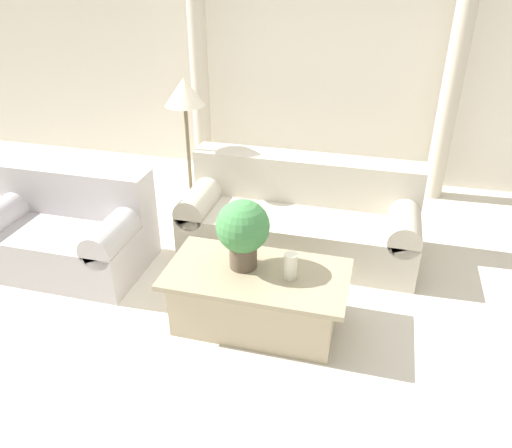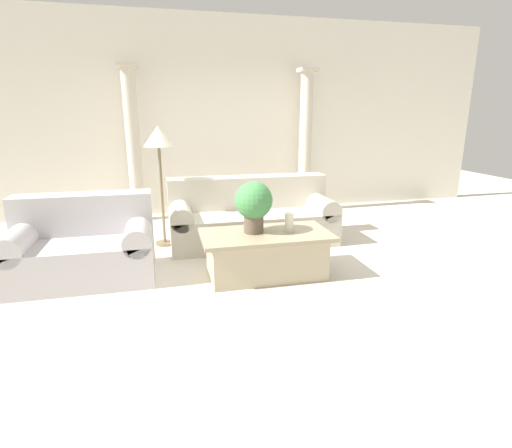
{
  "view_description": "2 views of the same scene",
  "coord_description": "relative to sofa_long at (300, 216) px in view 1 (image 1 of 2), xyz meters",
  "views": [
    {
      "loc": [
        0.89,
        -3.31,
        2.55
      ],
      "look_at": [
        0.05,
        -0.1,
        0.7
      ],
      "focal_mm": 35.0,
      "sensor_mm": 36.0,
      "label": 1
    },
    {
      "loc": [
        -0.89,
        -4.23,
        1.67
      ],
      "look_at": [
        0.12,
        -0.02,
        0.46
      ],
      "focal_mm": 28.0,
      "sensor_mm": 36.0,
      "label": 2
    }
  ],
  "objects": [
    {
      "name": "wall_back",
      "position": [
        -0.25,
        1.88,
        1.26
      ],
      "size": [
        10.0,
        0.06,
        3.2
      ],
      "color": "silver",
      "rests_on": "ground_plane"
    },
    {
      "name": "potted_plant",
      "position": [
        -0.23,
        -1.12,
        0.44
      ],
      "size": [
        0.39,
        0.39,
        0.53
      ],
      "color": "brown",
      "rests_on": "coffee_table"
    },
    {
      "name": "column_right",
      "position": [
        1.3,
        1.54,
        0.88
      ],
      "size": [
        0.29,
        0.29,
        2.38
      ],
      "color": "beige",
      "rests_on": "ground_plane"
    },
    {
      "name": "pillar_candle",
      "position": [
        0.13,
        -1.19,
        0.23
      ],
      "size": [
        0.09,
        0.09,
        0.2
      ],
      "color": "silver",
      "rests_on": "coffee_table"
    },
    {
      "name": "loveseat",
      "position": [
        -1.97,
        -0.78,
        0.01
      ],
      "size": [
        1.4,
        0.87,
        0.85
      ],
      "color": "#BEB9BB",
      "rests_on": "ground_plane"
    },
    {
      "name": "sofa_long",
      "position": [
        0.0,
        0.0,
        0.0
      ],
      "size": [
        2.14,
        0.87,
        0.85
      ],
      "color": "beige",
      "rests_on": "ground_plane"
    },
    {
      "name": "ground_plane",
      "position": [
        -0.25,
        -0.78,
        -0.34
      ],
      "size": [
        16.0,
        16.0,
        0.0
      ],
      "primitive_type": "plane",
      "color": "silver"
    },
    {
      "name": "floor_lamp",
      "position": [
        -1.14,
        0.14,
        0.96
      ],
      "size": [
        0.37,
        0.37,
        1.52
      ],
      "color": "brown",
      "rests_on": "ground_plane"
    },
    {
      "name": "coffee_table",
      "position": [
        -0.11,
        -1.17,
        -0.1
      ],
      "size": [
        1.34,
        0.72,
        0.47
      ],
      "color": "tan",
      "rests_on": "ground_plane"
    },
    {
      "name": "column_left",
      "position": [
        -1.53,
        1.54,
        0.88
      ],
      "size": [
        0.29,
        0.29,
        2.38
      ],
      "color": "beige",
      "rests_on": "ground_plane"
    }
  ]
}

